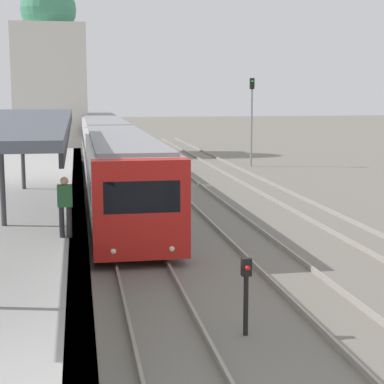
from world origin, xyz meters
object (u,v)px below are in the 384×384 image
object	(u,v)px
train_near	(104,141)
signal_post_near	(246,287)
signal_mast_far	(252,112)
person_on_platform	(65,203)

from	to	relation	value
train_near	signal_post_near	bearing A→B (deg)	-86.97
signal_post_near	signal_mast_far	bearing A→B (deg)	74.49
signal_post_near	signal_mast_far	world-z (taller)	signal_mast_far
person_on_platform	signal_mast_far	bearing A→B (deg)	63.46
train_near	signal_mast_far	size ratio (longest dim) A/B	8.48
signal_post_near	train_near	bearing A→B (deg)	93.03
train_near	signal_mast_far	xyz separation A→B (m)	(9.51, -0.70, 1.80)
signal_post_near	signal_mast_far	distance (m)	29.86
person_on_platform	signal_mast_far	distance (m)	25.93
person_on_platform	train_near	size ratio (longest dim) A/B	0.03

